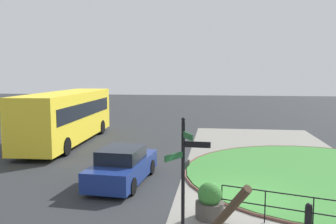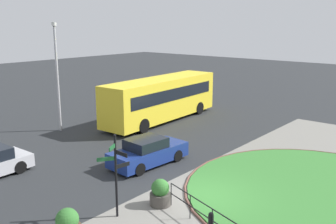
# 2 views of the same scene
# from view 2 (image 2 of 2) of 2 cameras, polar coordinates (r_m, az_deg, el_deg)

# --- Properties ---
(ground) EXTENTS (120.00, 120.00, 0.00)m
(ground) POSITION_cam_2_polar(r_m,az_deg,el_deg) (16.86, 5.44, -12.54)
(ground) COLOR #282B2D
(sidewalk_paving) EXTENTS (32.00, 8.25, 0.02)m
(sidewalk_paving) POSITION_cam_2_polar(r_m,az_deg,el_deg) (15.99, 11.16, -14.20)
(sidewalk_paving) COLOR gray
(sidewalk_paving) RESTS_ON ground
(grass_island) EXTENTS (11.54, 11.54, 0.10)m
(grass_island) POSITION_cam_2_polar(r_m,az_deg,el_deg) (18.31, 21.56, -11.13)
(grass_island) COLOR #387A33
(grass_island) RESTS_ON ground
(grass_kerb_ring) EXTENTS (11.85, 11.85, 0.11)m
(grass_kerb_ring) POSITION_cam_2_polar(r_m,az_deg,el_deg) (18.31, 21.56, -11.11)
(grass_kerb_ring) COLOR brown
(grass_kerb_ring) RESTS_ON ground
(signpost_directional) EXTENTS (1.21, 1.07, 3.31)m
(signpost_directional) POSITION_cam_2_polar(r_m,az_deg,el_deg) (14.60, -7.75, -8.53)
(signpost_directional) COLOR black
(signpost_directional) RESTS_ON ground
(bollard_foreground) EXTENTS (0.20, 0.20, 0.79)m
(bollard_foreground) POSITION_cam_2_polar(r_m,az_deg,el_deg) (14.19, 6.38, -15.95)
(bollard_foreground) COLOR black
(bollard_foreground) RESTS_ON ground
(railing_grass_edge) EXTENTS (1.58, 5.03, 0.99)m
(railing_grass_edge) POSITION_cam_2_polar(r_m,az_deg,el_deg) (13.97, 6.60, -15.32)
(railing_grass_edge) COLOR black
(railing_grass_edge) RESTS_ON ground
(bus_yellow) EXTENTS (11.00, 3.04, 3.22)m
(bus_yellow) POSITION_cam_2_polar(r_m,az_deg,el_deg) (29.02, -0.98, 2.09)
(bus_yellow) COLOR yellow
(bus_yellow) RESTS_ON ground
(car_trailing) EXTENTS (4.50, 2.05, 1.46)m
(car_trailing) POSITION_cam_2_polar(r_m,az_deg,el_deg) (20.21, -2.98, -5.99)
(car_trailing) COLOR navy
(car_trailing) RESTS_ON ground
(lamppost_tall) EXTENTS (0.32, 0.32, 7.32)m
(lamppost_tall) POSITION_cam_2_polar(r_m,az_deg,el_deg) (26.92, -16.14, 5.49)
(lamppost_tall) COLOR #B7B7BC
(lamppost_tall) RESTS_ON ground
(planter_kerbside) EXTENTS (0.87, 0.87, 1.13)m
(planter_kerbside) POSITION_cam_2_polar(r_m,az_deg,el_deg) (15.94, -1.15, -12.02)
(planter_kerbside) COLOR #47423D
(planter_kerbside) RESTS_ON ground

